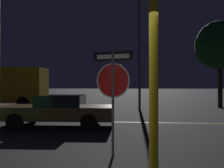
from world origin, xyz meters
The scene contains 7 objects.
road_center_stripe centered at (0.00, 7.63, 0.00)m, with size 41.23×0.12×0.01m, color gold.
stop_sign centered at (0.34, 2.36, 1.70)m, with size 0.92×0.24×2.38m.
yellow_pole_right centered at (1.11, -0.15, 1.48)m, with size 0.11×0.11×2.97m, color yellow.
passing_car_2 centered at (-2.20, 6.23, 0.64)m, with size 4.51×2.12×1.22m.
delivery_truck centered at (-8.78, 13.87, 1.60)m, with size 5.82×2.83×2.89m.
street_lamp centered at (0.97, 13.70, 5.16)m, with size 0.46×0.46×8.11m.
tree_0 centered at (6.77, 15.46, 4.51)m, with size 3.56×3.56×6.31m.
Camera 1 is at (0.93, -3.26, 1.60)m, focal length 40.00 mm.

